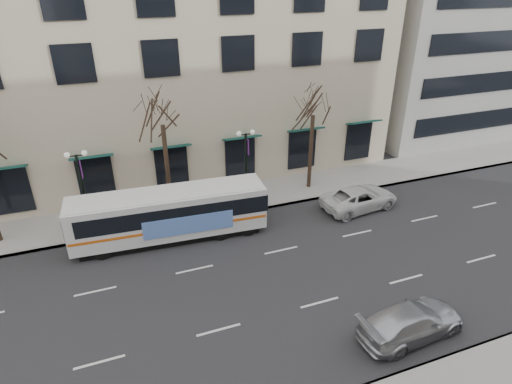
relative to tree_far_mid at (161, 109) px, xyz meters
name	(u,v)px	position (x,y,z in m)	size (l,w,h in m)	color
ground	(205,297)	(0.00, -8.80, -6.91)	(160.00, 160.00, 0.00)	black
sidewalk_far	(243,197)	(5.00, 0.20, -6.83)	(80.00, 4.00, 0.15)	gray
building_hotel	(101,2)	(-2.00, 12.20, 5.09)	(40.00, 20.00, 24.00)	#C4B195
tree_far_mid	(161,109)	(0.00, 0.00, 0.00)	(3.60, 3.60, 8.55)	black
tree_far_right	(314,101)	(10.00, 0.00, -0.48)	(3.60, 3.60, 8.06)	black
lamp_post_left	(83,188)	(-4.99, -0.60, -3.96)	(1.22, 0.45, 5.21)	black
lamp_post_right	(246,164)	(5.01, -0.60, -3.96)	(1.22, 0.45, 5.21)	black
city_bus	(171,213)	(-0.47, -3.01, -5.26)	(11.26, 3.15, 3.02)	silver
silver_car	(412,322)	(7.71, -14.23, -6.19)	(2.01, 4.95, 1.44)	#ADAFB5
white_pickup	(359,198)	(11.81, -3.79, -6.17)	(2.43, 5.28, 1.47)	silver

